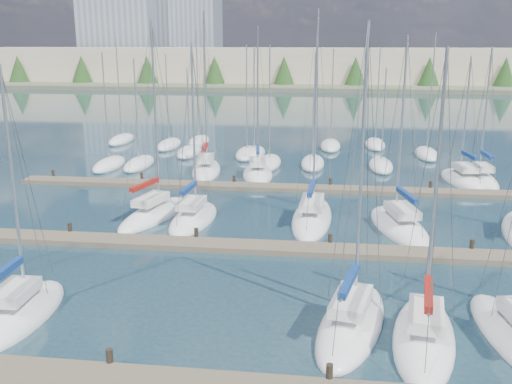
# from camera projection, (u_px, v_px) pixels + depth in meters

# --- Properties ---
(ground) EXTENTS (400.00, 400.00, 0.00)m
(ground) POSITION_uv_depth(u_px,v_px,m) (300.00, 133.00, 75.25)
(ground) COLOR #243E49
(ground) RESTS_ON ground
(dock_mid) EXTENTS (44.00, 1.93, 1.10)m
(dock_mid) POSITION_uv_depth(u_px,v_px,m) (260.00, 247.00, 33.04)
(dock_mid) COLOR #6B5E4C
(dock_mid) RESTS_ON ground
(dock_far) EXTENTS (44.00, 1.93, 1.10)m
(dock_far) POSITION_uv_depth(u_px,v_px,m) (281.00, 188.00, 46.46)
(dock_far) COLOR #6B5E4C
(dock_far) RESTS_ON ground
(sailboat_r) EXTENTS (2.51, 7.31, 12.05)m
(sailboat_r) POSITION_uv_depth(u_px,v_px,m) (481.00, 179.00, 49.02)
(sailboat_r) COLOR white
(sailboat_r) RESTS_ON ground
(sailboat_d) EXTENTS (4.20, 8.41, 13.24)m
(sailboat_d) POSITION_uv_depth(u_px,v_px,m) (351.00, 323.00, 24.12)
(sailboat_d) COLOR white
(sailboat_d) RESTS_ON ground
(sailboat_i) EXTENTS (4.28, 8.78, 13.83)m
(sailboat_i) POSITION_uv_depth(u_px,v_px,m) (155.00, 214.00, 39.24)
(sailboat_i) COLOR white
(sailboat_i) RESTS_ON ground
(sailboat_o) EXTENTS (3.56, 7.55, 13.73)m
(sailboat_o) POSITION_uv_depth(u_px,v_px,m) (258.00, 174.00, 51.16)
(sailboat_o) COLOR white
(sailboat_o) RESTS_ON ground
(sailboat_l) EXTENTS (4.52, 8.86, 12.83)m
(sailboat_l) POSITION_uv_depth(u_px,v_px,m) (399.00, 226.00, 36.76)
(sailboat_l) COLOR white
(sailboat_l) RESTS_ON ground
(sailboat_c) EXTENTS (2.75, 6.85, 11.60)m
(sailboat_c) POSITION_uv_depth(u_px,v_px,m) (21.00, 313.00, 24.97)
(sailboat_c) COLOR white
(sailboat_c) RESTS_ON ground
(sailboat_k) EXTENTS (3.02, 9.72, 14.44)m
(sailboat_k) POSITION_uv_depth(u_px,v_px,m) (312.00, 217.00, 38.57)
(sailboat_k) COLOR white
(sailboat_k) RESTS_ON ground
(sailboat_j) EXTENTS (3.03, 7.40, 12.37)m
(sailboat_j) POSITION_uv_depth(u_px,v_px,m) (194.00, 219.00, 38.28)
(sailboat_j) COLOR white
(sailboat_j) RESTS_ON ground
(sailboat_n) EXTENTS (3.63, 8.65, 15.05)m
(sailboat_n) POSITION_uv_depth(u_px,v_px,m) (206.00, 170.00, 52.72)
(sailboat_n) COLOR white
(sailboat_n) RESTS_ON ground
(sailboat_q) EXTENTS (3.82, 8.00, 11.29)m
(sailboat_q) POSITION_uv_depth(u_px,v_px,m) (463.00, 180.00, 48.91)
(sailboat_q) COLOR white
(sailboat_q) RESTS_ON ground
(sailboat_e) EXTENTS (3.60, 7.91, 12.29)m
(sailboat_e) POSITION_uv_depth(u_px,v_px,m) (424.00, 337.00, 22.96)
(sailboat_e) COLOR white
(sailboat_e) RESTS_ON ground
(distant_boats) EXTENTS (36.93, 20.75, 13.30)m
(distant_boats) POSITION_uv_depth(u_px,v_px,m) (251.00, 153.00, 60.14)
(distant_boats) COLOR #9EA0A5
(distant_boats) RESTS_ON ground
(shoreline) EXTENTS (400.00, 60.00, 38.00)m
(shoreline) POSITION_uv_depth(u_px,v_px,m) (270.00, 57.00, 161.03)
(shoreline) COLOR #666B51
(shoreline) RESTS_ON ground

